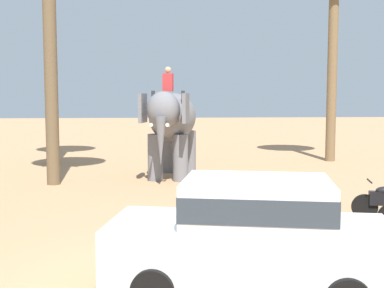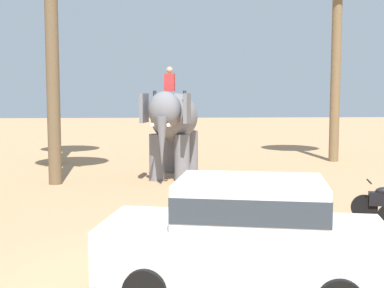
# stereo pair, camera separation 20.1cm
# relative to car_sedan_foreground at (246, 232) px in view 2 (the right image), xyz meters

# --- Properties ---
(ground_plane) EXTENTS (120.00, 120.00, 0.00)m
(ground_plane) POSITION_rel_car_sedan_foreground_xyz_m (-1.07, 0.49, -0.93)
(ground_plane) COLOR tan
(car_sedan_foreground) EXTENTS (4.36, 2.51, 1.70)m
(car_sedan_foreground) POSITION_rel_car_sedan_foreground_xyz_m (0.00, 0.00, 0.00)
(car_sedan_foreground) COLOR white
(car_sedan_foreground) RESTS_ON ground
(elephant_with_mahout) EXTENTS (2.32, 4.01, 3.88)m
(elephant_with_mahout) POSITION_rel_car_sedan_foreground_xyz_m (-0.77, 10.75, 1.06)
(elephant_with_mahout) COLOR slate
(elephant_with_mahout) RESTS_ON ground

